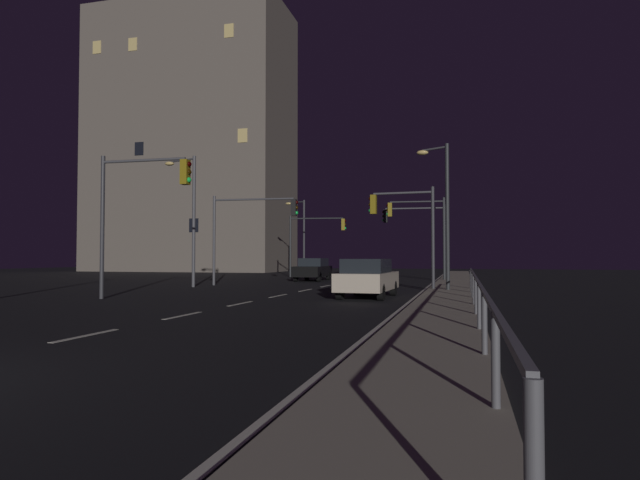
{
  "coord_description": "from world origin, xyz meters",
  "views": [
    {
      "loc": [
        7.61,
        -4.6,
        1.63
      ],
      "look_at": [
        0.17,
        23.17,
        2.56
      ],
      "focal_mm": 30.24,
      "sensor_mm": 36.0,
      "label": 1
    }
  ],
  "objects": [
    {
      "name": "traffic_light_overhead_east",
      "position": [
        -4.29,
        24.38,
        3.76
      ],
      "size": [
        5.13,
        0.6,
        5.24
      ],
      "color": "#4C4C51",
      "rests_on": "ground"
    },
    {
      "name": "barrier_fence",
      "position": [
        7.9,
        10.21,
        0.88
      ],
      "size": [
        0.09,
        24.5,
        0.98
      ],
      "color": "#59595E",
      "rests_on": "sidewalk_right"
    },
    {
      "name": "street_lamp_across_street",
      "position": [
        -6.67,
        42.01,
        4.12
      ],
      "size": [
        1.92,
        0.49,
        6.82
      ],
      "color": "#38383D",
      "rests_on": "ground"
    },
    {
      "name": "ground_plane",
      "position": [
        0.0,
        17.5,
        0.0
      ],
      "size": [
        112.0,
        112.0,
        0.0
      ],
      "primitive_type": "plane",
      "color": "black",
      "rests_on": "ground"
    },
    {
      "name": "car",
      "position": [
        3.83,
        16.97,
        0.82
      ],
      "size": [
        1.98,
        4.47,
        1.57
      ],
      "color": "beige",
      "rests_on": "ground"
    },
    {
      "name": "car_oncoming",
      "position": [
        -2.6,
        31.57,
        0.82
      ],
      "size": [
        1.92,
        4.44,
        1.57
      ],
      "color": "black",
      "rests_on": "ground"
    },
    {
      "name": "traffic_light_near_left",
      "position": [
        -4.28,
        38.28,
        3.65
      ],
      "size": [
        4.7,
        0.87,
        5.11
      ],
      "color": "#2D3033",
      "rests_on": "ground"
    },
    {
      "name": "building_distant",
      "position": [
        -24.28,
        54.19,
        15.77
      ],
      "size": [
        23.35,
        11.41,
        31.53
      ],
      "color": "#6B6056",
      "rests_on": "ground"
    },
    {
      "name": "street_lamp_far_end",
      "position": [
        -7.14,
        22.32,
        4.39
      ],
      "size": [
        2.24,
        0.84,
        7.25
      ],
      "color": "#4C4C51",
      "rests_on": "ground"
    },
    {
      "name": "sidewalk_right",
      "position": [
        6.99,
        17.5,
        0.07
      ],
      "size": [
        2.13,
        77.0,
        0.14
      ],
      "primitive_type": "cube",
      "color": "#9E937F",
      "rests_on": "ground"
    },
    {
      "name": "traffic_light_far_center",
      "position": [
        4.65,
        32.59,
        4.05
      ],
      "size": [
        3.96,
        0.54,
        5.55
      ],
      "color": "#2D3033",
      "rests_on": "sidewalk_right"
    },
    {
      "name": "street_lamp_median",
      "position": [
        6.64,
        21.19,
        4.24
      ],
      "size": [
        1.54,
        0.89,
        6.81
      ],
      "color": "#2D3033",
      "rests_on": "sidewalk_right"
    },
    {
      "name": "traffic_light_near_right",
      "position": [
        4.34,
        34.36,
        3.88
      ],
      "size": [
        4.51,
        0.5,
        5.26
      ],
      "color": "#2D3033",
      "rests_on": "sidewalk_right"
    },
    {
      "name": "lane_markings_center",
      "position": [
        0.0,
        21.0,
        0.01
      ],
      "size": [
        0.14,
        50.0,
        0.01
      ],
      "color": "silver",
      "rests_on": "ground"
    },
    {
      "name": "traffic_light_mid_right",
      "position": [
        -4.59,
        13.73,
        3.97
      ],
      "size": [
        3.89,
        0.36,
        5.65
      ],
      "color": "#38383D",
      "rests_on": "ground"
    },
    {
      "name": "lane_edge_line",
      "position": [
        5.67,
        22.5,
        0.01
      ],
      "size": [
        0.14,
        53.0,
        0.01
      ],
      "color": "silver",
      "rests_on": "ground"
    },
    {
      "name": "traffic_light_far_right",
      "position": [
        4.77,
        21.8,
        3.56
      ],
      "size": [
        3.23,
        0.37,
        4.9
      ],
      "color": "#38383D",
      "rests_on": "sidewalk_right"
    }
  ]
}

